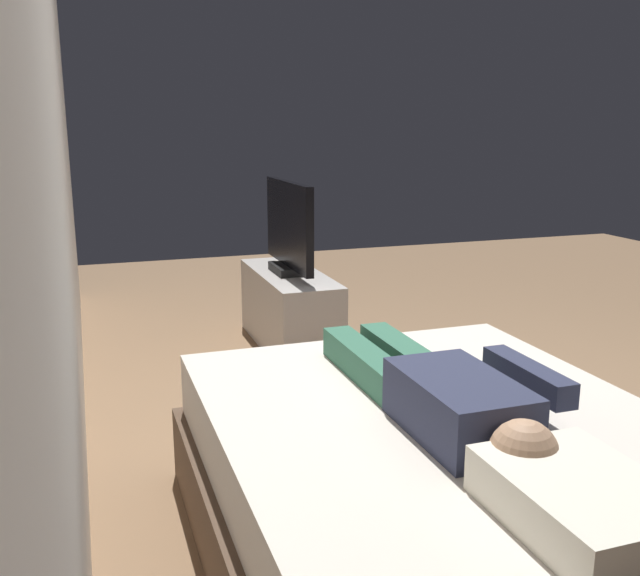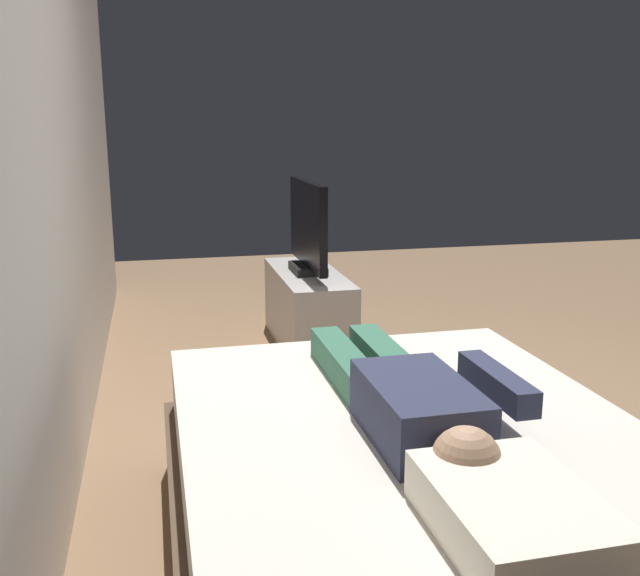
{
  "view_description": "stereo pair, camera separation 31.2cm",
  "coord_description": "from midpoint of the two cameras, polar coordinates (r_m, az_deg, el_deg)",
  "views": [
    {
      "loc": [
        -2.62,
        1.62,
        1.45
      ],
      "look_at": [
        0.45,
        0.57,
        0.69
      ],
      "focal_mm": 39.61,
      "sensor_mm": 36.0,
      "label": 1
    },
    {
      "loc": [
        -2.71,
        1.32,
        1.45
      ],
      "look_at": [
        0.45,
        0.57,
        0.69
      ],
      "focal_mm": 39.61,
      "sensor_mm": 36.0,
      "label": 2
    }
  ],
  "objects": [
    {
      "name": "bed",
      "position": [
        2.39,
        6.17,
        -16.7
      ],
      "size": [
        1.9,
        1.5,
        0.54
      ],
      "color": "brown",
      "rests_on": "ground"
    },
    {
      "name": "remote",
      "position": [
        2.59,
        12.7,
        -7.56
      ],
      "size": [
        0.15,
        0.04,
        0.02
      ],
      "primitive_type": "cube",
      "color": "black",
      "rests_on": "bed"
    },
    {
      "name": "tv",
      "position": [
        4.54,
        -4.51,
        4.75
      ],
      "size": [
        0.88,
        0.2,
        0.59
      ],
      "color": "black",
      "rests_on": "tv_stand"
    },
    {
      "name": "tv_stand",
      "position": [
        4.65,
        -4.39,
        -1.78
      ],
      "size": [
        1.1,
        0.4,
        0.5
      ],
      "primitive_type": "cube",
      "color": "#B7B2AD",
      "rests_on": "ground"
    },
    {
      "name": "ground_plane",
      "position": [
        3.37,
        9.27,
        -12.45
      ],
      "size": [
        10.0,
        10.0,
        0.0
      ],
      "primitive_type": "plane",
      "color": "#8C6B4C"
    },
    {
      "name": "pillow",
      "position": [
        1.75,
        15.55,
        -16.46
      ],
      "size": [
        0.48,
        0.34,
        0.12
      ],
      "primitive_type": "cube",
      "color": "silver",
      "rests_on": "bed"
    },
    {
      "name": "person",
      "position": [
        2.25,
        5.91,
        -8.48
      ],
      "size": [
        1.26,
        0.46,
        0.18
      ],
      "color": "#2D334C",
      "rests_on": "bed"
    },
    {
      "name": "back_wall",
      "position": [
        3.08,
        -24.0,
        11.14
      ],
      "size": [
        6.4,
        0.1,
        2.8
      ],
      "primitive_type": "cube",
      "color": "silver",
      "rests_on": "ground"
    }
  ]
}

